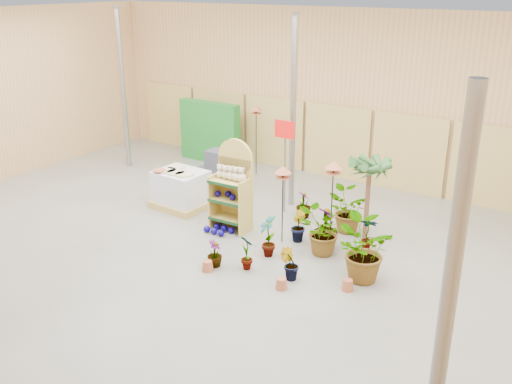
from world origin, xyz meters
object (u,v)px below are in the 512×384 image
potted_plant_2 (322,232)px  display_shelf (233,189)px  pallet_stack (181,189)px  bird_table_front (283,172)px

potted_plant_2 → display_shelf: bearing=176.9°
pallet_stack → bird_table_front: bearing=-3.7°
display_shelf → pallet_stack: (-1.76, 0.29, -0.47)m
display_shelf → pallet_stack: 1.85m
pallet_stack → bird_table_front: bird_table_front is taller
pallet_stack → bird_table_front: 3.23m
pallet_stack → bird_table_front: (3.02, -0.33, 1.09)m
display_shelf → potted_plant_2: (2.22, -0.12, -0.43)m
display_shelf → bird_table_front: size_ratio=1.21×
potted_plant_2 → bird_table_front: bearing=175.2°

